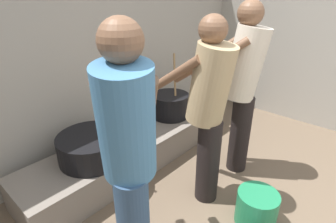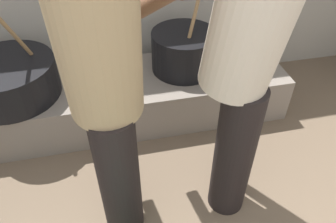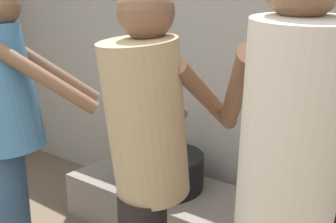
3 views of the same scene
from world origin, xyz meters
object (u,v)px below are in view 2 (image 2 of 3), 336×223
at_px(cooking_pot_main, 184,51).
at_px(cooking_pot_secondary, 9,79).
at_px(cook_in_tan_shirt, 104,84).
at_px(cook_in_cream_shirt, 245,55).

relative_size(cooking_pot_main, cooking_pot_secondary, 1.06).
xyz_separation_m(cooking_pot_main, cook_in_tan_shirt, (-0.56, -0.89, 0.44)).
distance_m(cooking_pot_secondary, cook_in_cream_shirt, 1.50).
relative_size(cooking_pot_main, cook_in_tan_shirt, 0.46).
height_order(cooking_pot_main, cooking_pot_secondary, cooking_pot_main).
distance_m(cook_in_cream_shirt, cook_in_tan_shirt, 0.56).
height_order(cooking_pot_secondary, cook_in_cream_shirt, cook_in_cream_shirt).
relative_size(cooking_pot_main, cook_in_cream_shirt, 0.44).
relative_size(cooking_pot_secondary, cook_in_tan_shirt, 0.43).
bearing_deg(cooking_pot_main, cook_in_cream_shirt, -89.75).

